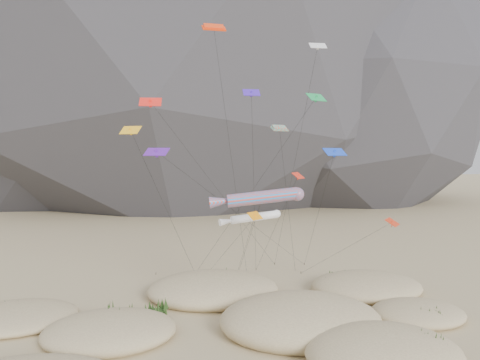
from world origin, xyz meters
name	(u,v)px	position (x,y,z in m)	size (l,w,h in m)	color
ground	(266,347)	(0.00, 0.00, 0.00)	(500.00, 500.00, 0.00)	#CCB789
dunes	(235,328)	(-2.05, 2.69, 0.71)	(49.68, 37.67, 4.02)	#CCB789
dune_grass	(255,323)	(-0.14, 3.22, 0.84)	(41.74, 28.37, 1.50)	black
kite_stakes	(241,270)	(2.96, 24.37, 0.15)	(21.05, 5.47, 0.30)	#3F2D1E
rainbow_tube_kite	(259,198)	(1.06, 6.63, 11.82)	(9.22, 16.91, 12.85)	#F53519
white_tube_kite	(252,218)	(1.69, 12.42, 9.05)	(7.19, 14.38, 9.77)	white
orange_parafoil	(214,32)	(-2.21, 13.49, 29.03)	(7.22, 11.06, 29.93)	#F3360C
multi_parafoil	(280,131)	(5.40, 14.48, 18.61)	(6.07, 9.62, 19.29)	red
delta_kites	(260,144)	(2.25, 11.17, 17.08)	(29.55, 20.33, 28.94)	#3E1EB3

